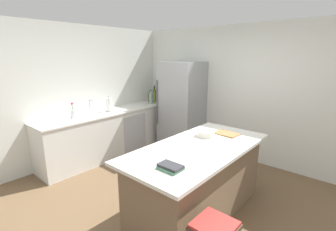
# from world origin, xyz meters

# --- Properties ---
(ground_plane) EXTENTS (7.20, 7.20, 0.00)m
(ground_plane) POSITION_xyz_m (0.00, 0.00, 0.00)
(ground_plane) COLOR brown
(wall_rear) EXTENTS (6.00, 0.10, 2.60)m
(wall_rear) POSITION_xyz_m (0.00, 2.25, 1.30)
(wall_rear) COLOR silver
(wall_rear) RESTS_ON ground_plane
(wall_left) EXTENTS (0.10, 6.00, 2.60)m
(wall_left) POSITION_xyz_m (-2.45, 0.00, 1.30)
(wall_left) COLOR silver
(wall_left) RESTS_ON ground_plane
(counter_run_left) EXTENTS (0.66, 2.99, 0.92)m
(counter_run_left) POSITION_xyz_m (-2.08, 0.62, 0.46)
(counter_run_left) COLOR silver
(counter_run_left) RESTS_ON ground_plane
(kitchen_island) EXTENTS (1.01, 2.09, 0.92)m
(kitchen_island) POSITION_xyz_m (0.37, 0.18, 0.47)
(kitchen_island) COLOR #7A6047
(kitchen_island) RESTS_ON ground_plane
(refrigerator) EXTENTS (0.85, 0.74, 1.90)m
(refrigerator) POSITION_xyz_m (-1.20, 1.85, 0.95)
(refrigerator) COLOR #93969B
(refrigerator) RESTS_ON ground_plane
(sink_faucet) EXTENTS (0.15, 0.05, 0.30)m
(sink_faucet) POSITION_xyz_m (-2.13, 0.20, 1.08)
(sink_faucet) COLOR silver
(sink_faucet) RESTS_ON counter_run_left
(flower_vase) EXTENTS (0.09, 0.09, 0.29)m
(flower_vase) POSITION_xyz_m (-2.12, -0.16, 1.02)
(flower_vase) COLOR silver
(flower_vase) RESTS_ON counter_run_left
(paper_towel_roll) EXTENTS (0.14, 0.14, 0.31)m
(paper_towel_roll) POSITION_xyz_m (-2.07, 0.58, 1.06)
(paper_towel_roll) COLOR gray
(paper_towel_roll) RESTS_ON counter_run_left
(wine_bottle) EXTENTS (0.07, 0.07, 0.38)m
(wine_bottle) POSITION_xyz_m (-2.15, 1.99, 1.08)
(wine_bottle) COLOR #19381E
(wine_bottle) RESTS_ON counter_run_left
(olive_oil_bottle) EXTENTS (0.06, 0.06, 0.34)m
(olive_oil_bottle) POSITION_xyz_m (-2.07, 1.90, 1.06)
(olive_oil_bottle) COLOR olive
(olive_oil_bottle) RESTS_ON counter_run_left
(syrup_bottle) EXTENTS (0.07, 0.07, 0.27)m
(syrup_bottle) POSITION_xyz_m (-2.14, 1.82, 1.03)
(syrup_bottle) COLOR #5B3319
(syrup_bottle) RESTS_ON counter_run_left
(gin_bottle) EXTENTS (0.08, 0.08, 0.32)m
(gin_bottle) POSITION_xyz_m (-2.02, 1.72, 1.05)
(gin_bottle) COLOR #8CB79E
(gin_bottle) RESTS_ON counter_run_left
(cookbook_stack) EXTENTS (0.25, 0.18, 0.05)m
(cookbook_stack) POSITION_xyz_m (0.51, -0.54, 0.95)
(cookbook_stack) COLOR #4C7F60
(cookbook_stack) RESTS_ON kitchen_island
(mixing_bowl) EXTENTS (0.25, 0.25, 0.08)m
(mixing_bowl) POSITION_xyz_m (0.23, 0.56, 0.96)
(mixing_bowl) COLOR silver
(mixing_bowl) RESTS_ON kitchen_island
(cutting_board) EXTENTS (0.34, 0.25, 0.02)m
(cutting_board) POSITION_xyz_m (0.41, 0.84, 0.93)
(cutting_board) COLOR #9E7042
(cutting_board) RESTS_ON kitchen_island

